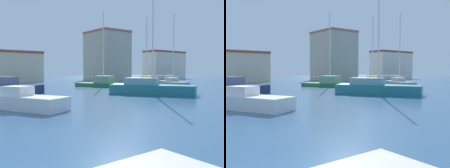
# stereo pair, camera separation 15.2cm
# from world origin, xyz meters

# --- Properties ---
(water) EXTENTS (160.00, 160.00, 0.00)m
(water) POSITION_xyz_m (15.00, 20.00, 0.00)
(water) COLOR #2D5175
(water) RESTS_ON ground
(sailboat_yellow_mid_harbor) EXTENTS (5.95, 3.88, 9.20)m
(sailboat_yellow_mid_harbor) POSITION_xyz_m (21.79, 18.92, 0.67)
(sailboat_yellow_mid_harbor) COLOR gold
(sailboat_yellow_mid_harbor) RESTS_ON water
(sailboat_grey_behind_lamppost) EXTENTS (5.66, 7.41, 11.03)m
(sailboat_grey_behind_lamppost) POSITION_xyz_m (29.53, 20.85, 0.52)
(sailboat_grey_behind_lamppost) COLOR gray
(sailboat_grey_behind_lamppost) RESTS_ON water
(motorboat_white_inner_mooring) EXTENTS (4.54, 6.71, 1.42)m
(motorboat_white_inner_mooring) POSITION_xyz_m (3.43, 12.01, 0.50)
(motorboat_white_inner_mooring) COLOR white
(motorboat_white_inner_mooring) RESTS_ON water
(sailboat_teal_center_channel) EXTENTS (6.46, 8.47, 10.93)m
(sailboat_teal_center_channel) POSITION_xyz_m (16.73, 13.36, 0.65)
(sailboat_teal_center_channel) COLOR #1E707A
(sailboat_teal_center_channel) RESTS_ON water
(sailboat_green_distant_north) EXTENTS (6.29, 8.50, 10.93)m
(sailboat_green_distant_north) POSITION_xyz_m (19.99, 25.97, 0.57)
(sailboat_green_distant_north) COLOR #28703D
(sailboat_green_distant_north) RESTS_ON water
(motorboat_navy_near_pier) EXTENTS (6.05, 7.01, 1.74)m
(motorboat_navy_near_pier) POSITION_xyz_m (5.80, 23.39, 0.60)
(motorboat_navy_near_pier) COLOR #19234C
(motorboat_navy_near_pier) RESTS_ON water
(warehouse_block) EXTENTS (9.15, 6.60, 6.32)m
(warehouse_block) POSITION_xyz_m (14.38, 48.79, 3.17)
(warehouse_block) COLOR beige
(warehouse_block) RESTS_ON ground
(yacht_club) EXTENTS (8.00, 9.68, 11.92)m
(yacht_club) POSITION_xyz_m (35.03, 45.50, 5.97)
(yacht_club) COLOR #B2A893
(yacht_club) RESTS_ON ground
(waterfront_apartments) EXTENTS (13.30, 5.16, 7.95)m
(waterfront_apartments) POSITION_xyz_m (55.04, 44.25, 3.99)
(waterfront_apartments) COLOR beige
(waterfront_apartments) RESTS_ON ground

